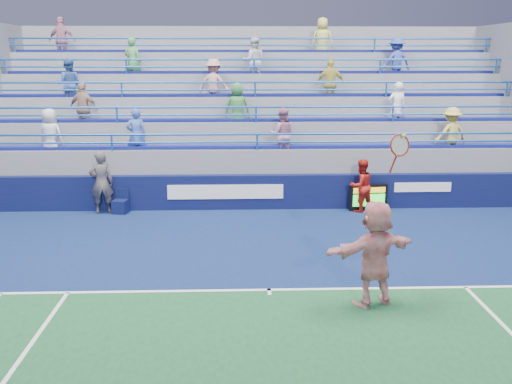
{
  "coord_description": "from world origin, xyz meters",
  "views": [
    {
      "loc": [
        -0.64,
        -10.92,
        4.69
      ],
      "look_at": [
        -0.18,
        2.5,
        1.5
      ],
      "focal_mm": 40.0,
      "sensor_mm": 36.0,
      "label": 1
    }
  ],
  "objects_px": {
    "judge_chair": "(120,206)",
    "ball_girl": "(361,186)",
    "serve_speed_board": "(368,198)",
    "line_judge": "(101,183)",
    "tennis_player": "(375,253)"
  },
  "relations": [
    {
      "from": "tennis_player",
      "to": "line_judge",
      "type": "relative_size",
      "value": 1.72
    },
    {
      "from": "line_judge",
      "to": "ball_girl",
      "type": "height_order",
      "value": "line_judge"
    },
    {
      "from": "serve_speed_board",
      "to": "ball_girl",
      "type": "distance_m",
      "value": 0.5
    },
    {
      "from": "line_judge",
      "to": "ball_girl",
      "type": "bearing_deg",
      "value": 166.9
    },
    {
      "from": "judge_chair",
      "to": "ball_girl",
      "type": "bearing_deg",
      "value": -0.37
    },
    {
      "from": "judge_chair",
      "to": "ball_girl",
      "type": "distance_m",
      "value": 7.42
    },
    {
      "from": "serve_speed_board",
      "to": "judge_chair",
      "type": "xyz_separation_m",
      "value": [
        -7.67,
        -0.06,
        -0.18
      ]
    },
    {
      "from": "serve_speed_board",
      "to": "line_judge",
      "type": "distance_m",
      "value": 8.22
    },
    {
      "from": "judge_chair",
      "to": "tennis_player",
      "type": "bearing_deg",
      "value": -47.79
    },
    {
      "from": "serve_speed_board",
      "to": "line_judge",
      "type": "xyz_separation_m",
      "value": [
        -8.21,
        -0.05,
        0.55
      ]
    },
    {
      "from": "serve_speed_board",
      "to": "ball_girl",
      "type": "height_order",
      "value": "ball_girl"
    },
    {
      "from": "serve_speed_board",
      "to": "line_judge",
      "type": "height_order",
      "value": "line_judge"
    },
    {
      "from": "serve_speed_board",
      "to": "ball_girl",
      "type": "xyz_separation_m",
      "value": [
        -0.27,
        -0.11,
        0.4
      ]
    },
    {
      "from": "judge_chair",
      "to": "tennis_player",
      "type": "height_order",
      "value": "tennis_player"
    },
    {
      "from": "tennis_player",
      "to": "line_judge",
      "type": "height_order",
      "value": "tennis_player"
    }
  ]
}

